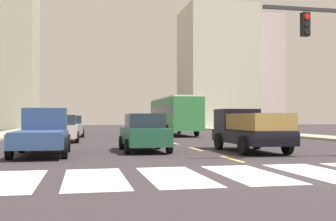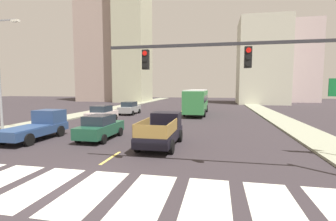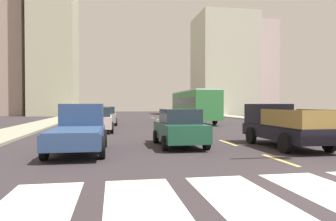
{
  "view_description": "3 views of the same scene",
  "coord_description": "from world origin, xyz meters",
  "px_view_note": "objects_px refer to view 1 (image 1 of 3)",
  "views": [
    {
      "loc": [
        -5.43,
        -10.56,
        1.52
      ],
      "look_at": [
        0.06,
        16.01,
        2.02
      ],
      "focal_mm": 44.22,
      "sensor_mm": 36.0,
      "label": 1
    },
    {
      "loc": [
        5.41,
        -7.61,
        3.66
      ],
      "look_at": [
        1.46,
        11.78,
        1.78
      ],
      "focal_mm": 26.22,
      "sensor_mm": 36.0,
      "label": 2
    },
    {
      "loc": [
        -5.71,
        -6.07,
        1.94
      ],
      "look_at": [
        -1.58,
        17.38,
        1.47
      ],
      "focal_mm": 33.75,
      "sensor_mm": 36.0,
      "label": 3
    }
  ],
  "objects_px": {
    "pickup_stakebed": "(247,131)",
    "city_bus": "(174,113)",
    "sedan_mid": "(71,126)",
    "pickup_dark": "(43,132)",
    "sedan_near_left": "(63,129)",
    "sedan_far": "(144,133)"
  },
  "relations": [
    {
      "from": "pickup_stakebed",
      "to": "city_bus",
      "type": "relative_size",
      "value": 0.48
    },
    {
      "from": "city_bus",
      "to": "sedan_mid",
      "type": "bearing_deg",
      "value": -166.92
    },
    {
      "from": "pickup_dark",
      "to": "sedan_near_left",
      "type": "distance_m",
      "value": 9.0
    },
    {
      "from": "pickup_stakebed",
      "to": "city_bus",
      "type": "xyz_separation_m",
      "value": [
        0.61,
        18.19,
        1.02
      ]
    },
    {
      "from": "pickup_dark",
      "to": "city_bus",
      "type": "relative_size",
      "value": 0.48
    },
    {
      "from": "sedan_far",
      "to": "pickup_stakebed",
      "type": "bearing_deg",
      "value": -12.2
    },
    {
      "from": "pickup_stakebed",
      "to": "pickup_dark",
      "type": "relative_size",
      "value": 1.0
    },
    {
      "from": "sedan_mid",
      "to": "sedan_far",
      "type": "relative_size",
      "value": 1.0
    },
    {
      "from": "pickup_dark",
      "to": "sedan_far",
      "type": "xyz_separation_m",
      "value": [
        4.38,
        0.71,
        -0.06
      ]
    },
    {
      "from": "city_bus",
      "to": "sedan_mid",
      "type": "xyz_separation_m",
      "value": [
        -8.92,
        -1.74,
        -1.09
      ]
    },
    {
      "from": "city_bus",
      "to": "sedan_mid",
      "type": "distance_m",
      "value": 9.15
    },
    {
      "from": "city_bus",
      "to": "sedan_far",
      "type": "height_order",
      "value": "city_bus"
    },
    {
      "from": "pickup_stakebed",
      "to": "city_bus",
      "type": "bearing_deg",
      "value": 86.99
    },
    {
      "from": "pickup_dark",
      "to": "city_bus",
      "type": "distance_m",
      "value": 20.57
    },
    {
      "from": "pickup_stakebed",
      "to": "sedan_far",
      "type": "distance_m",
      "value": 4.73
    },
    {
      "from": "city_bus",
      "to": "sedan_near_left",
      "type": "bearing_deg",
      "value": -133.32
    },
    {
      "from": "pickup_stakebed",
      "to": "sedan_near_left",
      "type": "bearing_deg",
      "value": 132.62
    },
    {
      "from": "pickup_stakebed",
      "to": "sedan_near_left",
      "type": "height_order",
      "value": "pickup_stakebed"
    },
    {
      "from": "city_bus",
      "to": "sedan_near_left",
      "type": "distance_m",
      "value": 13.06
    },
    {
      "from": "pickup_stakebed",
      "to": "sedan_near_left",
      "type": "distance_m",
      "value": 12.51
    },
    {
      "from": "sedan_mid",
      "to": "sedan_far",
      "type": "distance_m",
      "value": 16.1
    },
    {
      "from": "sedan_near_left",
      "to": "city_bus",
      "type": "bearing_deg",
      "value": 43.24
    }
  ]
}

